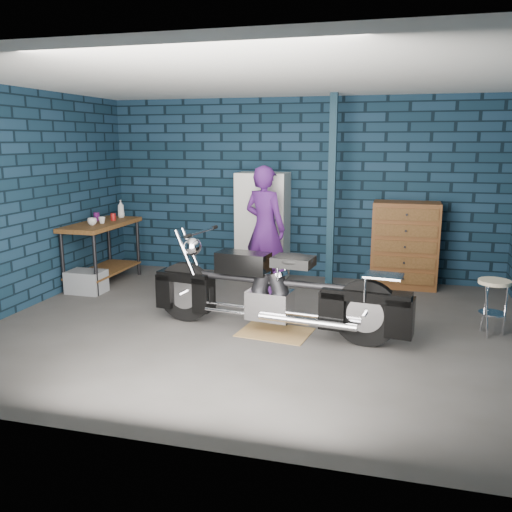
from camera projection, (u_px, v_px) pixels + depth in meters
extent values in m
plane|color=#4A4745|center=(258.00, 327.00, 6.12)|extent=(6.00, 6.00, 0.00)
cube|color=#0F2432|center=(300.00, 189.00, 8.20)|extent=(6.00, 0.02, 2.70)
cube|color=#0F2432|center=(20.00, 201.00, 6.59)|extent=(0.02, 5.00, 2.70)
cube|color=silver|center=(258.00, 78.00, 5.56)|extent=(6.00, 5.00, 0.02)
cube|color=#112938|center=(331.00, 193.00, 7.55)|extent=(0.10, 0.10, 2.70)
cube|color=brown|center=(103.00, 253.00, 7.91)|extent=(0.60, 1.40, 0.91)
cube|color=olive|center=(275.00, 332.00, 5.95)|extent=(0.83, 0.66, 0.01)
imported|color=#4D1C6C|center=(265.00, 228.00, 7.59)|extent=(0.74, 0.62, 1.74)
cube|color=gray|center=(86.00, 282.00, 7.49)|extent=(0.50, 0.35, 0.31)
cube|color=silver|center=(263.00, 226.00, 8.19)|extent=(0.75, 0.53, 1.60)
cube|color=brown|center=(405.00, 245.00, 7.71)|extent=(0.92, 0.51, 1.22)
imported|color=#C0B591|center=(92.00, 222.00, 7.56)|extent=(0.17, 0.17, 0.10)
imported|color=#C0B591|center=(102.00, 220.00, 7.72)|extent=(0.13, 0.13, 0.09)
cylinder|color=#5B175F|center=(97.00, 216.00, 7.99)|extent=(0.10, 0.10, 0.12)
cylinder|color=maroon|center=(113.00, 217.00, 7.99)|extent=(0.08, 0.08, 0.11)
imported|color=gray|center=(121.00, 209.00, 8.31)|extent=(0.12, 0.12, 0.27)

